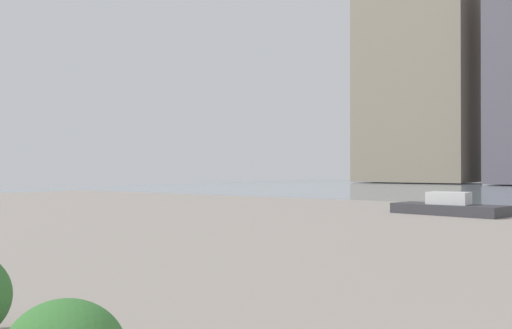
% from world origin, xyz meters
% --- Properties ---
extents(building_annex, '(13.76, 10.19, 29.29)m').
position_xyz_m(building_annex, '(23.91, -68.61, 13.61)').
color(building_annex, gray).
rests_on(building_annex, ground).
extents(boat, '(4.16, 2.25, 0.95)m').
position_xyz_m(boat, '(5.81, -19.39, 0.21)').
color(boat, '#333338').
rests_on(boat, ground).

